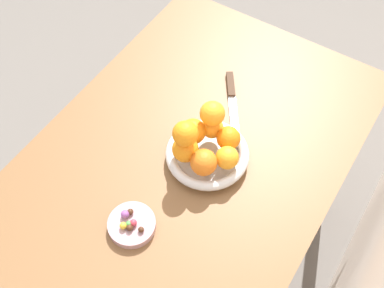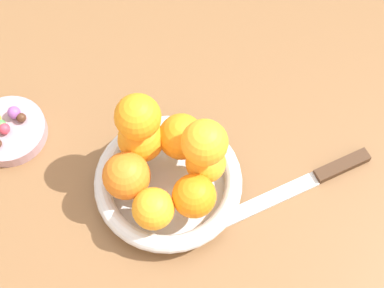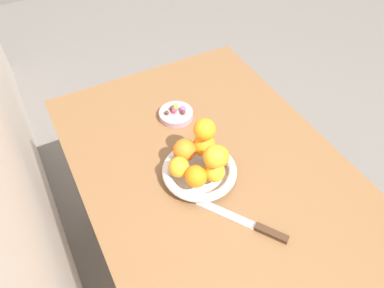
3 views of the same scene
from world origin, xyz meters
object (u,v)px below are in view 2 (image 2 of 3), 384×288
at_px(orange_1, 141,139).
at_px(orange_7, 138,117).
at_px(orange_3, 153,209).
at_px(orange_6, 205,143).
at_px(candy_ball_2, 4,129).
at_px(candy_dish, 10,130).
at_px(candy_ball_4, 14,113).
at_px(orange_4, 194,196).
at_px(fruit_bowl, 170,183).
at_px(orange_5, 206,163).
at_px(candy_ball_6, 0,127).
at_px(orange_0, 182,134).
at_px(candy_ball_5, 16,113).
at_px(candy_ball_0, 21,118).
at_px(orange_2, 126,176).
at_px(knife, 307,182).
at_px(dining_table, 176,181).

xyz_separation_m(orange_1, orange_7, (-0.00, 0.00, 0.07)).
bearing_deg(orange_7, orange_3, 109.77).
height_order(orange_6, candy_ball_2, orange_6).
height_order(candy_dish, orange_6, orange_6).
relative_size(orange_6, candy_ball_4, 3.16).
distance_m(orange_4, orange_7, 0.13).
distance_m(fruit_bowl, orange_6, 0.12).
distance_m(orange_5, orange_6, 0.06).
bearing_deg(candy_ball_6, orange_1, 177.78).
relative_size(orange_5, candy_ball_4, 2.87).
relative_size(fruit_bowl, candy_ball_2, 12.52).
distance_m(orange_0, candy_ball_5, 0.27).
distance_m(orange_5, candy_ball_0, 0.30).
relative_size(fruit_bowl, orange_7, 3.41).
xyz_separation_m(orange_4, orange_7, (0.09, -0.07, 0.07)).
height_order(orange_5, orange_7, orange_7).
bearing_deg(orange_2, candy_ball_5, -25.59).
bearing_deg(orange_6, orange_7, -11.77).
xyz_separation_m(orange_4, candy_ball_5, (0.30, -0.11, -0.04)).
xyz_separation_m(orange_2, candy_ball_2, (0.21, -0.07, -0.04)).
height_order(orange_7, candy_ball_2, orange_7).
height_order(orange_2, orange_6, orange_6).
height_order(candy_ball_5, candy_ball_6, same).
bearing_deg(candy_ball_2, knife, 179.46).
bearing_deg(knife, orange_0, -4.74).
height_order(orange_0, orange_3, orange_0).
height_order(candy_ball_4, knife, candy_ball_4).
bearing_deg(orange_0, candy_ball_6, 1.82).
relative_size(candy_ball_5, candy_ball_6, 0.97).
xyz_separation_m(orange_4, candy_ball_6, (0.31, -0.08, -0.04)).
bearing_deg(orange_5, orange_7, -11.55).
distance_m(dining_table, orange_2, 0.18).
xyz_separation_m(orange_5, candy_ball_6, (0.32, -0.03, -0.04)).
xyz_separation_m(orange_3, orange_7, (0.04, -0.10, 0.07)).
height_order(orange_3, orange_6, orange_6).
bearing_deg(candy_dish, candy_ball_2, 88.15).
relative_size(orange_3, candy_ball_2, 3.38).
height_order(candy_dish, orange_2, orange_2).
relative_size(fruit_bowl, orange_4, 3.52).
height_order(candy_ball_0, candy_ball_5, same).
distance_m(orange_0, candy_ball_4, 0.27).
bearing_deg(fruit_bowl, orange_4, 140.46).
relative_size(orange_2, orange_3, 1.15).
bearing_deg(dining_table, candy_ball_5, -5.26).
bearing_deg(candy_ball_0, candy_ball_4, -24.25).
relative_size(orange_2, candy_ball_0, 4.45).
bearing_deg(orange_6, orange_5, 176.12).
distance_m(orange_1, candy_ball_0, 0.20).
relative_size(candy_dish, orange_3, 1.96).
bearing_deg(orange_7, orange_4, 140.34).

